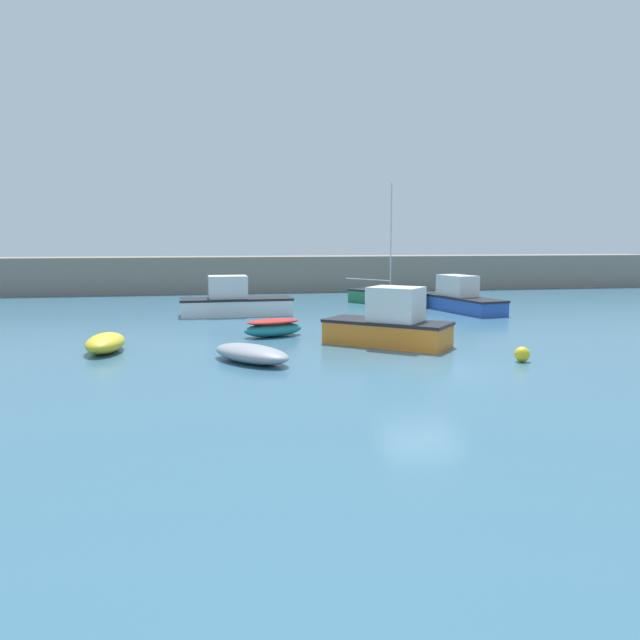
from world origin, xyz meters
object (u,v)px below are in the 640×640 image
object	(u,v)px
rowboat_blue_near	(105,343)
mooring_buoy_white	(376,323)
cabin_cruiser_white	(234,302)
sailboat_tall_mast	(390,297)
motorboat_grey_hull	(460,298)
mooring_buoy_yellow	(522,354)
rowboat_with_red_cover	(273,328)
motorboat_with_cabin	(390,324)
open_tender_yellow	(251,353)

from	to	relation	value
rowboat_blue_near	mooring_buoy_white	world-z (taller)	rowboat_blue_near
cabin_cruiser_white	rowboat_blue_near	distance (m)	11.73
cabin_cruiser_white	sailboat_tall_mast	bearing A→B (deg)	19.28
motorboat_grey_hull	rowboat_blue_near	size ratio (longest dim) A/B	2.25
motorboat_grey_hull	mooring_buoy_yellow	xyz separation A→B (m)	(-3.94, -14.59, -0.48)
rowboat_with_red_cover	cabin_cruiser_white	xyz separation A→B (m)	(-1.30, 7.84, 0.37)
rowboat_blue_near	mooring_buoy_yellow	distance (m)	15.12
sailboat_tall_mast	mooring_buoy_yellow	bearing A→B (deg)	-39.18
cabin_cruiser_white	motorboat_with_cabin	xyz separation A→B (m)	(5.60, -10.98, 0.10)
rowboat_blue_near	open_tender_yellow	distance (m)	5.97
motorboat_grey_hull	cabin_cruiser_white	size ratio (longest dim) A/B	1.06
open_tender_yellow	cabin_cruiser_white	bearing A→B (deg)	143.90
mooring_buoy_yellow	rowboat_blue_near	bearing A→B (deg)	162.55
sailboat_tall_mast	mooring_buoy_yellow	distance (m)	18.91
rowboat_with_red_cover	open_tender_yellow	world-z (taller)	rowboat_with_red_cover
open_tender_yellow	mooring_buoy_yellow	size ratio (longest dim) A/B	7.03
sailboat_tall_mast	open_tender_yellow	world-z (taller)	sailboat_tall_mast
sailboat_tall_mast	mooring_buoy_white	bearing A→B (deg)	-56.38
rowboat_blue_near	open_tender_yellow	size ratio (longest dim) A/B	0.79
sailboat_tall_mast	motorboat_with_cabin	bearing A→B (deg)	-53.12
motorboat_with_cabin	mooring_buoy_yellow	size ratio (longest dim) A/B	9.66
rowboat_blue_near	open_tender_yellow	world-z (taller)	rowboat_blue_near
cabin_cruiser_white	sailboat_tall_mast	world-z (taller)	sailboat_tall_mast
sailboat_tall_mast	mooring_buoy_white	distance (m)	10.95
rowboat_with_red_cover	motorboat_with_cabin	world-z (taller)	motorboat_with_cabin
mooring_buoy_yellow	open_tender_yellow	bearing A→B (deg)	169.92
motorboat_with_cabin	rowboat_blue_near	bearing A→B (deg)	37.38
mooring_buoy_yellow	sailboat_tall_mast	bearing A→B (deg)	86.98
cabin_cruiser_white	mooring_buoy_yellow	distance (m)	17.57
rowboat_blue_near	mooring_buoy_yellow	world-z (taller)	rowboat_blue_near
rowboat_blue_near	cabin_cruiser_white	bearing A→B (deg)	158.06
sailboat_tall_mast	mooring_buoy_white	world-z (taller)	sailboat_tall_mast
motorboat_grey_hull	sailboat_tall_mast	distance (m)	5.22
sailboat_tall_mast	mooring_buoy_yellow	xyz separation A→B (m)	(-1.00, -18.89, -0.21)
motorboat_grey_hull	open_tender_yellow	size ratio (longest dim) A/B	1.78
motorboat_grey_hull	cabin_cruiser_white	bearing A→B (deg)	-103.93
rowboat_with_red_cover	mooring_buoy_yellow	bearing A→B (deg)	-61.23
motorboat_grey_hull	mooring_buoy_yellow	bearing A→B (deg)	-27.25
motorboat_grey_hull	mooring_buoy_white	distance (m)	9.01
mooring_buoy_white	motorboat_with_cabin	bearing A→B (deg)	-99.25
rowboat_with_red_cover	rowboat_blue_near	xyz separation A→B (m)	(-6.59, -2.62, -0.03)
motorboat_grey_hull	open_tender_yellow	bearing A→B (deg)	-57.57
rowboat_blue_near	motorboat_with_cabin	world-z (taller)	motorboat_with_cabin
rowboat_blue_near	mooring_buoy_white	distance (m)	12.33
mooring_buoy_white	rowboat_with_red_cover	bearing A→B (deg)	-163.89
cabin_cruiser_white	mooring_buoy_white	world-z (taller)	cabin_cruiser_white
rowboat_with_red_cover	mooring_buoy_white	xyz separation A→B (m)	(5.05, 1.46, -0.12)
cabin_cruiser_white	open_tender_yellow	bearing A→B (deg)	-92.00
motorboat_grey_hull	open_tender_yellow	xyz separation A→B (m)	(-13.14, -12.95, -0.44)
motorboat_grey_hull	rowboat_blue_near	world-z (taller)	motorboat_grey_hull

